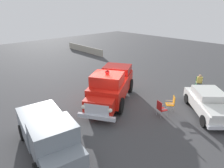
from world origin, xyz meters
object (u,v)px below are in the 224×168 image
Objects in this scene: vintage_fire_truck at (111,85)px; lawn_chair_spare at (161,108)px; parked_pickup at (48,133)px; lawn_chair_by_car at (172,103)px; spectator_seated at (199,82)px; lawn_chair_near_truck at (199,83)px; classic_hot_rod at (210,103)px.

vintage_fire_truck is 3.74m from lawn_chair_spare.
parked_pickup is 4.94× the size of lawn_chair_by_car.
lawn_chair_spare is (-3.62, -0.75, -0.61)m from vintage_fire_truck.
parked_pickup is (-1.88, 5.64, -0.21)m from vintage_fire_truck.
lawn_chair_near_truck is at bearing -57.67° from spectator_seated.
lawn_chair_near_truck is at bearing -56.99° from classic_hot_rod.
classic_hot_rod reaches higher than spectator_seated.
spectator_seated is at bearing 122.33° from lawn_chair_near_truck.
parked_pickup reaches higher than lawn_chair_by_car.
lawn_chair_by_car is 1.00× the size of lawn_chair_spare.
lawn_chair_near_truck and lawn_chair_by_car have the same top height.
spectator_seated is at bearing -87.31° from lawn_chair_spare.
vintage_fire_truck reaches higher than spectator_seated.
vintage_fire_truck is at bearing 30.23° from classic_hot_rod.
lawn_chair_near_truck is at bearing -84.95° from lawn_chair_by_car.
lawn_chair_spare is at bearing -168.28° from vintage_fire_truck.
classic_hot_rod reaches higher than lawn_chair_by_car.
classic_hot_rod is at bearing 123.01° from lawn_chair_near_truck.
lawn_chair_by_car is at bearing 36.79° from classic_hot_rod.
classic_hot_rod is 3.95m from spectator_seated.
lawn_chair_spare is at bearing -105.20° from parked_pickup.
spectator_seated is (0.27, -5.76, 0.11)m from lawn_chair_spare.
lawn_chair_by_car is at bearing -94.12° from lawn_chair_spare.
vintage_fire_truck is at bearing 11.72° from lawn_chair_spare.
classic_hot_rod is (-5.50, -3.20, -0.45)m from vintage_fire_truck.
lawn_chair_near_truck is 1.00× the size of lawn_chair_spare.
classic_hot_rod is 4.32× the size of lawn_chair_by_car.
vintage_fire_truck is 7.41m from lawn_chair_near_truck.
lawn_chair_near_truck is 0.17m from spectator_seated.
lawn_chair_near_truck is at bearing -96.49° from parked_pickup.
lawn_chair_near_truck is at bearing -116.31° from vintage_fire_truck.
parked_pickup is at bearing 83.12° from spectator_seated.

